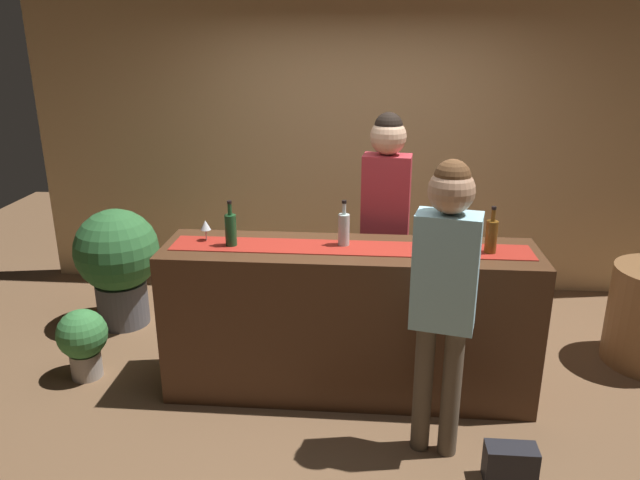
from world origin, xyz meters
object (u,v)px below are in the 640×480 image
Objects in this scene: wine_bottle_amber at (491,236)px; handbag at (510,464)px; wine_bottle_green at (231,229)px; bartender at (386,207)px; potted_plant_small at (83,339)px; wine_glass_near_customer at (206,226)px; potted_plant_tall at (118,259)px; wine_bottle_clear at (344,229)px; customer_sipping at (445,280)px; wine_glass_mid_counter at (462,241)px.

handbag is at bearing -86.82° from wine_bottle_amber.
wine_bottle_green is 0.17× the size of bartender.
wine_bottle_amber is 2.87m from potted_plant_small.
wine_glass_near_customer reaches higher than potted_plant_small.
wine_bottle_amber is 2.98m from potted_plant_tall.
potted_plant_tall is at bearing 141.67° from wine_glass_near_customer.
bartender reaches higher than potted_plant_tall.
handbag is (0.97, -0.90, -1.03)m from wine_bottle_clear.
potted_plant_tall is at bearing 162.43° from customer_sipping.
customer_sipping is (0.57, -0.66, -0.06)m from wine_bottle_clear.
wine_glass_near_customer is 0.08× the size of bartender.
wine_bottle_clear reaches higher than potted_plant_tall.
potted_plant_tall is 3.34m from handbag.
wine_bottle_green is at bearing 176.85° from wine_glass_mid_counter.
handbag is (2.79, -0.84, -0.19)m from potted_plant_small.
wine_glass_near_customer is 0.51× the size of handbag.
potted_plant_small is (-1.82, -0.06, -0.85)m from wine_bottle_clear.
wine_bottle_green is 1.39m from potted_plant_small.
wine_bottle_clear is 2.12m from potted_plant_tall.
potted_plant_small is at bearing -178.22° from wine_bottle_clear.
wine_glass_mid_counter is at bearing 129.93° from bartender.
customer_sipping reaches higher than wine_bottle_clear.
bartender is (1.19, 0.52, 0.01)m from wine_glass_near_customer.
bartender is 6.51× the size of handbag.
wine_bottle_green is at bearing -23.73° from wine_glass_near_customer.
potted_plant_small is (-2.10, -0.59, -0.85)m from bartender.
customer_sipping is (0.30, -1.19, -0.06)m from bartender.
wine_bottle_green is 1.08× the size of handbag.
wine_glass_near_customer is (-0.91, 0.01, -0.01)m from wine_bottle_clear.
wine_bottle_green is 1.55m from potted_plant_tall.
wine_bottle_clear is 2.10× the size of wine_glass_mid_counter.
wine_bottle_amber is (0.92, -0.07, 0.00)m from wine_bottle_clear.
wine_glass_near_customer reaches higher than handbag.
handbag is (0.39, -0.24, -0.97)m from customer_sipping.
potted_plant_tall reaches higher than potted_plant_small.
wine_glass_near_customer is 0.28× the size of potted_plant_small.
bartender is 1.83× the size of potted_plant_tall.
wine_glass_near_customer reaches higher than potted_plant_tall.
wine_bottle_amber is 1.83m from wine_glass_near_customer.
wine_glass_mid_counter reaches higher than potted_plant_small.
wine_bottle_clear is 2.01m from potted_plant_small.
potted_plant_small is at bearing 163.23° from handbag.
wine_bottle_green and wine_bottle_amber have the same top height.
handbag is at bearing -16.77° from potted_plant_small.
customer_sipping is at bearing -14.14° from potted_plant_small.
wine_bottle_clear is 0.17× the size of bartender.
customer_sipping is at bearing -24.49° from wine_bottle_green.
handbag is at bearing -72.47° from wine_glass_mid_counter.
potted_plant_tall is at bearing 163.17° from wine_bottle_amber.
wine_glass_near_customer and wine_glass_mid_counter have the same top height.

